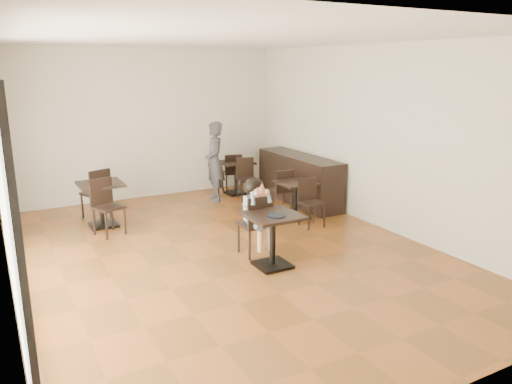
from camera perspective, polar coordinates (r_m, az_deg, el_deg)
floor at (r=7.78m, az=-3.40°, el=-7.06°), size 6.00×8.00×0.01m
ceiling at (r=7.26m, az=-3.79°, el=17.17°), size 6.00×8.00×0.01m
wall_back at (r=11.07m, az=-12.48°, el=7.59°), size 6.00×0.01×3.20m
wall_front at (r=4.18m, az=20.41°, el=-3.78°), size 6.00×0.01×3.20m
wall_right at (r=9.02m, az=14.03°, el=6.03°), size 0.01×8.00×3.20m
storefront_window at (r=6.24m, az=-26.94°, el=-0.56°), size 0.04×4.50×2.60m
child_table at (r=7.18m, az=1.92°, el=-5.56°), size 0.75×0.75×0.79m
child_chair at (r=7.61m, az=-0.18°, el=-3.76°), size 0.43×0.43×0.95m
child at (r=7.57m, az=-0.18°, el=-2.88°), size 0.43×0.60×1.19m
plate at (r=6.97m, az=2.36°, el=-2.69°), size 0.27×0.27×0.02m
pizza_slice at (r=7.29m, az=0.53°, el=0.02°), size 0.28×0.21×0.06m
adult_patron at (r=10.62m, az=-4.76°, el=3.47°), size 0.51×0.68×1.69m
cafe_table_mid at (r=9.45m, az=4.50°, el=-0.93°), size 0.70×0.70×0.71m
cafe_table_left at (r=9.38m, az=-17.20°, el=-1.38°), size 0.98×0.98×0.80m
cafe_table_back at (r=11.25m, az=-2.30°, el=1.65°), size 0.81×0.81×0.74m
chair_mid_a at (r=9.88m, az=2.78°, el=0.21°), size 0.40×0.40×0.86m
chair_mid_b at (r=8.99m, az=6.42°, el=-1.29°), size 0.40×0.40×0.86m
chair_left_a at (r=9.88m, az=-17.89°, el=-0.16°), size 0.56×0.56×0.96m
chair_left_b at (r=8.84m, az=-16.51°, el=-1.73°), size 0.56×0.56×0.96m
chair_back_a at (r=11.43m, az=-2.81°, el=2.23°), size 0.46×0.46×0.89m
chair_back_b at (r=10.75m, az=-1.01°, el=1.47°), size 0.46×0.46×0.89m
service_counter at (r=10.56m, az=4.95°, el=1.49°), size 0.60×2.40×1.00m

